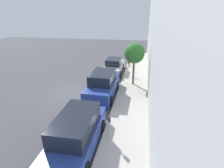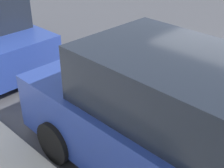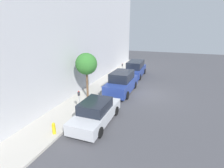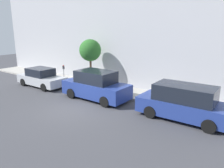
{
  "view_description": "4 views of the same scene",
  "coord_description": "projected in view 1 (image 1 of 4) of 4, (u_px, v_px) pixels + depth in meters",
  "views": [
    {
      "loc": [
        5.38,
        -12.46,
        6.43
      ],
      "look_at": [
        3.09,
        0.26,
        1.0
      ],
      "focal_mm": 28.0,
      "sensor_mm": 36.0,
      "label": 1
    },
    {
      "loc": [
        5.38,
        1.93,
        3.51
      ],
      "look_at": [
        2.18,
        -1.19,
        1.0
      ],
      "focal_mm": 50.0,
      "sensor_mm": 36.0,
      "label": 2
    },
    {
      "loc": [
        -2.16,
        15.08,
        5.9
      ],
      "look_at": [
        3.0,
        1.03,
        1.0
      ],
      "focal_mm": 28.0,
      "sensor_mm": 36.0,
      "label": 3
    },
    {
      "loc": [
        -8.72,
        -9.3,
        4.82
      ],
      "look_at": [
        3.2,
        -0.6,
        1.0
      ],
      "focal_mm": 35.0,
      "sensor_mm": 36.0,
      "label": 4
    }
  ],
  "objects": [
    {
      "name": "sidewalk",
      "position": [
        132.0,
        97.0,
        13.87
      ],
      "size": [
        2.48,
        32.0,
        0.15
      ],
      "color": "#B2ADA3",
      "rests_on": "ground_plane"
    },
    {
      "name": "fire_hydrant",
      "position": [
        130.0,
        64.0,
        21.3
      ],
      "size": [
        0.2,
        0.2,
        0.69
      ],
      "color": "gold",
      "rests_on": "sidewalk"
    },
    {
      "name": "street_tree",
      "position": [
        134.0,
        53.0,
        15.15
      ],
      "size": [
        1.78,
        1.78,
        3.78
      ],
      "color": "brown",
      "rests_on": "sidewalk"
    },
    {
      "name": "parked_suv_second",
      "position": [
        103.0,
        85.0,
        14.07
      ],
      "size": [
        2.08,
        4.83,
        1.98
      ],
      "color": "navy",
      "rests_on": "ground_plane"
    },
    {
      "name": "parking_meter_far",
      "position": [
        128.0,
        66.0,
        18.33
      ],
      "size": [
        0.11,
        0.15,
        1.5
      ],
      "color": "#ADADB2",
      "rests_on": "sidewalk"
    },
    {
      "name": "ground_plane",
      "position": [
        75.0,
        94.0,
        14.68
      ],
      "size": [
        60.0,
        60.0,
        0.0
      ],
      "primitive_type": "plane",
      "color": "#424247"
    },
    {
      "name": "parking_meter_near",
      "position": [
        109.0,
        126.0,
        8.86
      ],
      "size": [
        0.11,
        0.15,
        1.47
      ],
      "color": "#ADADB2",
      "rests_on": "sidewalk"
    },
    {
      "name": "parked_minivan_nearest",
      "position": [
        77.0,
        133.0,
        8.55
      ],
      "size": [
        2.02,
        4.92,
        1.9
      ],
      "color": "navy",
      "rests_on": "ground_plane"
    },
    {
      "name": "parked_sedan_third",
      "position": [
        114.0,
        66.0,
        19.53
      ],
      "size": [
        1.92,
        4.51,
        1.54
      ],
      "color": "#B7BABF",
      "rests_on": "ground_plane"
    }
  ]
}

